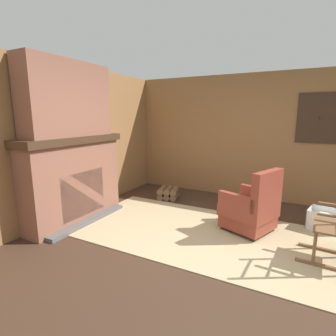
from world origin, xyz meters
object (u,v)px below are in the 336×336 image
(firewood_stack, at_px, (168,193))
(laundry_basket, at_px, (323,220))
(armchair, at_px, (251,209))
(storage_case, at_px, (79,132))
(oil_lamp_vase, at_px, (31,133))

(firewood_stack, distance_m, laundry_basket, 2.80)
(armchair, distance_m, storage_case, 3.01)
(firewood_stack, height_order, storage_case, storage_case)
(laundry_basket, xyz_separation_m, oil_lamp_vase, (-3.70, -2.10, 1.33))
(armchair, relative_size, firewood_stack, 2.01)
(firewood_stack, bearing_deg, storage_case, -121.99)
(oil_lamp_vase, bearing_deg, laundry_basket, 29.60)
(armchair, bearing_deg, storage_case, 34.87)
(laundry_basket, bearing_deg, oil_lamp_vase, -150.40)
(armchair, xyz_separation_m, oil_lamp_vase, (-2.73, -1.50, 1.13))
(firewood_stack, xyz_separation_m, laundry_basket, (2.79, -0.22, 0.03))
(firewood_stack, distance_m, storage_case, 2.17)
(laundry_basket, distance_m, storage_case, 4.11)
(laundry_basket, bearing_deg, armchair, -148.47)
(armchair, height_order, storage_case, storage_case)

